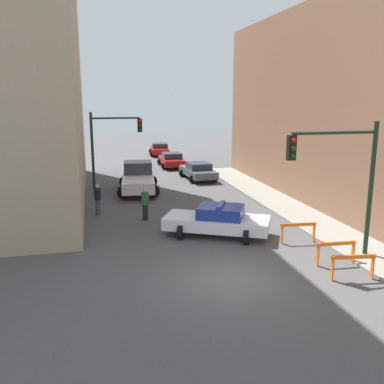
{
  "coord_description": "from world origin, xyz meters",
  "views": [
    {
      "loc": [
        -4.47,
        -13.19,
        6.22
      ],
      "look_at": [
        0.55,
        8.04,
        1.32
      ],
      "focal_mm": 40.0,
      "sensor_mm": 36.0,
      "label": 1
    }
  ],
  "objects_px": {
    "barrier_mid": "(353,263)",
    "barrier_back": "(336,249)",
    "white_truck": "(138,178)",
    "police_car": "(218,220)",
    "parked_car_near": "(198,171)",
    "barrier_corner": "(298,229)",
    "pedestrian_crossing": "(145,204)",
    "pedestrian_corner": "(98,199)",
    "parked_car_far": "(160,149)",
    "traffic_light_far": "(109,139)",
    "parked_car_mid": "(172,160)",
    "traffic_light_near": "(345,170)"
  },
  "relations": [
    {
      "from": "traffic_light_near",
      "to": "barrier_back",
      "type": "bearing_deg",
      "value": -132.83
    },
    {
      "from": "white_truck",
      "to": "barrier_mid",
      "type": "height_order",
      "value": "white_truck"
    },
    {
      "from": "police_car",
      "to": "parked_car_far",
      "type": "xyz_separation_m",
      "value": [
        1.76,
        27.56,
        -0.05
      ]
    },
    {
      "from": "barrier_corner",
      "to": "pedestrian_crossing",
      "type": "bearing_deg",
      "value": 139.66
    },
    {
      "from": "barrier_mid",
      "to": "barrier_corner",
      "type": "distance_m",
      "value": 3.91
    },
    {
      "from": "pedestrian_corner",
      "to": "white_truck",
      "type": "bearing_deg",
      "value": -98.01
    },
    {
      "from": "pedestrian_crossing",
      "to": "barrier_corner",
      "type": "bearing_deg",
      "value": -91.61
    },
    {
      "from": "parked_car_far",
      "to": "pedestrian_crossing",
      "type": "distance_m",
      "value": 24.69
    },
    {
      "from": "police_car",
      "to": "white_truck",
      "type": "distance_m",
      "value": 10.39
    },
    {
      "from": "pedestrian_crossing",
      "to": "pedestrian_corner",
      "type": "relative_size",
      "value": 1.0
    },
    {
      "from": "traffic_light_far",
      "to": "police_car",
      "type": "height_order",
      "value": "traffic_light_far"
    },
    {
      "from": "police_car",
      "to": "parked_car_mid",
      "type": "height_order",
      "value": "police_car"
    },
    {
      "from": "parked_car_near",
      "to": "barrier_mid",
      "type": "height_order",
      "value": "parked_car_near"
    },
    {
      "from": "white_truck",
      "to": "parked_car_far",
      "type": "distance_m",
      "value": 17.98
    },
    {
      "from": "police_car",
      "to": "white_truck",
      "type": "relative_size",
      "value": 0.9
    },
    {
      "from": "parked_car_near",
      "to": "parked_car_far",
      "type": "relative_size",
      "value": 0.99
    },
    {
      "from": "traffic_light_far",
      "to": "pedestrian_corner",
      "type": "xyz_separation_m",
      "value": [
        -0.97,
        -6.4,
        -2.54
      ]
    },
    {
      "from": "parked_car_far",
      "to": "barrier_mid",
      "type": "bearing_deg",
      "value": -81.66
    },
    {
      "from": "pedestrian_crossing",
      "to": "parked_car_near",
      "type": "bearing_deg",
      "value": 10.77
    },
    {
      "from": "parked_car_mid",
      "to": "parked_car_far",
      "type": "relative_size",
      "value": 0.97
    },
    {
      "from": "traffic_light_far",
      "to": "police_car",
      "type": "bearing_deg",
      "value": -69.43
    },
    {
      "from": "police_car",
      "to": "parked_car_near",
      "type": "bearing_deg",
      "value": 16.61
    },
    {
      "from": "pedestrian_corner",
      "to": "barrier_corner",
      "type": "relative_size",
      "value": 1.04
    },
    {
      "from": "traffic_light_far",
      "to": "barrier_corner",
      "type": "relative_size",
      "value": 3.25
    },
    {
      "from": "parked_car_near",
      "to": "barrier_mid",
      "type": "xyz_separation_m",
      "value": [
        0.73,
        -18.97,
        -0.06
      ]
    },
    {
      "from": "pedestrian_corner",
      "to": "barrier_mid",
      "type": "xyz_separation_m",
      "value": [
        8.38,
        -10.59,
        -0.24
      ]
    },
    {
      "from": "parked_car_far",
      "to": "pedestrian_crossing",
      "type": "xyz_separation_m",
      "value": [
        -4.63,
        -24.25,
        0.19
      ]
    },
    {
      "from": "traffic_light_far",
      "to": "barrier_back",
      "type": "bearing_deg",
      "value": -64.12
    },
    {
      "from": "parked_car_far",
      "to": "pedestrian_crossing",
      "type": "relative_size",
      "value": 2.69
    },
    {
      "from": "police_car",
      "to": "white_truck",
      "type": "xyz_separation_m",
      "value": [
        -2.48,
        10.09,
        0.18
      ]
    },
    {
      "from": "pedestrian_crossing",
      "to": "barrier_mid",
      "type": "relative_size",
      "value": 1.04
    },
    {
      "from": "parked_car_far",
      "to": "traffic_light_near",
      "type": "bearing_deg",
      "value": -80.39
    },
    {
      "from": "traffic_light_far",
      "to": "barrier_corner",
      "type": "xyz_separation_m",
      "value": [
        7.34,
        -13.08,
        -2.78
      ]
    },
    {
      "from": "pedestrian_crossing",
      "to": "pedestrian_corner",
      "type": "distance_m",
      "value": 2.84
    },
    {
      "from": "parked_car_near",
      "to": "parked_car_far",
      "type": "height_order",
      "value": "same"
    },
    {
      "from": "barrier_mid",
      "to": "barrier_back",
      "type": "distance_m",
      "value": 1.36
    },
    {
      "from": "traffic_light_far",
      "to": "parked_car_near",
      "type": "relative_size",
      "value": 1.18
    },
    {
      "from": "parked_car_mid",
      "to": "traffic_light_near",
      "type": "bearing_deg",
      "value": -83.17
    },
    {
      "from": "barrier_mid",
      "to": "police_car",
      "type": "bearing_deg",
      "value": 119.16
    },
    {
      "from": "traffic_light_near",
      "to": "traffic_light_far",
      "type": "relative_size",
      "value": 1.0
    },
    {
      "from": "police_car",
      "to": "parked_car_near",
      "type": "xyz_separation_m",
      "value": [
        2.43,
        13.3,
        -0.05
      ]
    },
    {
      "from": "barrier_corner",
      "to": "white_truck",
      "type": "bearing_deg",
      "value": 115.19
    },
    {
      "from": "parked_car_near",
      "to": "pedestrian_crossing",
      "type": "xyz_separation_m",
      "value": [
        -5.31,
        -10.0,
        0.19
      ]
    },
    {
      "from": "traffic_light_near",
      "to": "parked_car_far",
      "type": "relative_size",
      "value": 1.17
    },
    {
      "from": "barrier_corner",
      "to": "traffic_light_near",
      "type": "bearing_deg",
      "value": -71.62
    },
    {
      "from": "traffic_light_far",
      "to": "pedestrian_corner",
      "type": "distance_m",
      "value": 6.95
    },
    {
      "from": "parked_car_mid",
      "to": "barrier_back",
      "type": "relative_size",
      "value": 2.71
    },
    {
      "from": "pedestrian_corner",
      "to": "parked_car_far",
      "type": "bearing_deg",
      "value": -87.27
    },
    {
      "from": "parked_car_mid",
      "to": "parked_car_far",
      "type": "xyz_separation_m",
      "value": [
        0.21,
        8.06,
        0.0
      ]
    },
    {
      "from": "traffic_light_near",
      "to": "pedestrian_corner",
      "type": "xyz_separation_m",
      "value": [
        -9.0,
        8.75,
        -2.67
      ]
    }
  ]
}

